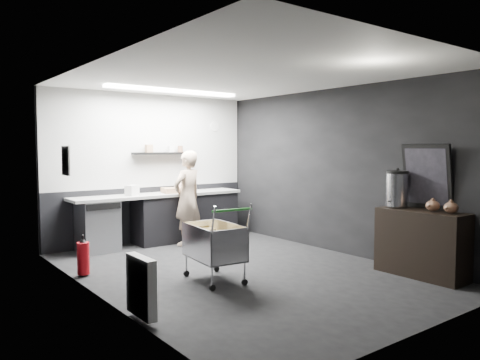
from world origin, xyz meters
TOP-DOWN VIEW (x-y plane):
  - floor at (0.00, 0.00)m, footprint 5.50×5.50m
  - ceiling at (0.00, 0.00)m, footprint 5.50×5.50m
  - wall_back at (0.00, 2.75)m, footprint 5.50×0.00m
  - wall_front at (0.00, -2.75)m, footprint 5.50×0.00m
  - wall_left at (-2.00, 0.00)m, footprint 0.00×5.50m
  - wall_right at (2.00, 0.00)m, footprint 0.00×5.50m
  - kitchen_wall_panel at (0.00, 2.73)m, footprint 3.95×0.02m
  - dado_panel at (0.00, 2.73)m, footprint 3.95×0.02m
  - floating_shelf at (0.20, 2.62)m, footprint 1.20×0.22m
  - wall_clock at (1.40, 2.72)m, footprint 0.20×0.03m
  - poster at (-1.98, 1.30)m, footprint 0.02×0.30m
  - poster_red_band at (-1.98, 1.30)m, footprint 0.02×0.22m
  - radiator at (-1.94, -0.90)m, footprint 0.10×0.50m
  - ceiling_strip at (0.00, 1.85)m, footprint 2.40×0.20m
  - prep_counter at (0.14, 2.42)m, footprint 3.20×0.61m
  - person at (0.31, 1.97)m, footprint 0.69×0.55m
  - shopping_cart at (-0.57, -0.18)m, footprint 0.63×0.96m
  - sideboard at (1.77, -1.65)m, footprint 0.51×1.19m
  - fire_extinguisher at (-1.85, 1.07)m, footprint 0.16×0.16m
  - cardboard_box at (0.30, 2.37)m, footprint 0.52×0.43m
  - pink_tub at (0.49, 2.42)m, footprint 0.22×0.22m
  - white_container at (-0.55, 2.37)m, footprint 0.25×0.23m

SIDE VIEW (x-z plane):
  - floor at x=0.00m, z-range 0.00..0.00m
  - fire_extinguisher at x=-1.85m, z-range -0.01..0.53m
  - radiator at x=-1.94m, z-range 0.05..0.65m
  - prep_counter at x=0.14m, z-range 0.01..0.91m
  - shopping_cart at x=-0.57m, z-range -0.02..0.97m
  - dado_panel at x=0.00m, z-range 0.00..1.00m
  - sideboard at x=1.77m, z-range -0.32..1.45m
  - person at x=0.31m, z-range 0.00..1.67m
  - cardboard_box at x=0.30m, z-range 0.90..0.99m
  - white_container at x=-0.55m, z-range 0.90..1.08m
  - pink_tub at x=0.49m, z-range 0.90..1.12m
  - wall_back at x=0.00m, z-range -1.40..4.10m
  - wall_front at x=0.00m, z-range -1.40..4.10m
  - wall_left at x=-2.00m, z-range -1.40..4.10m
  - wall_right at x=2.00m, z-range -1.40..4.10m
  - poster at x=-1.98m, z-range 1.35..1.75m
  - floating_shelf at x=0.20m, z-range 1.60..1.64m
  - poster_red_band at x=-1.98m, z-range 1.57..1.67m
  - kitchen_wall_panel at x=0.00m, z-range 1.00..2.70m
  - wall_clock at x=1.40m, z-range 2.05..2.25m
  - ceiling_strip at x=0.00m, z-range 2.65..2.69m
  - ceiling at x=0.00m, z-range 2.70..2.70m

